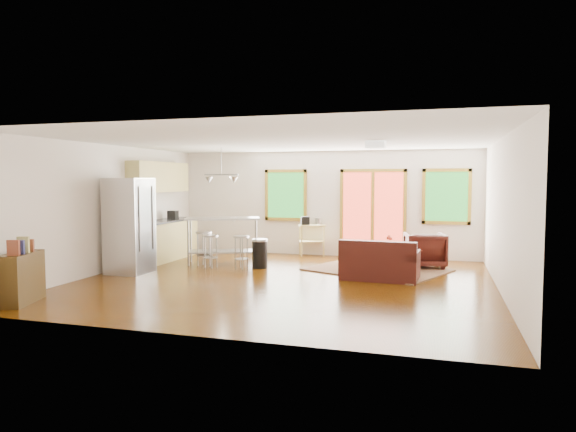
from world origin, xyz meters
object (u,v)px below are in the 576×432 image
(armchair, at_px, (425,248))
(ottoman, at_px, (366,256))
(coffee_table, at_px, (390,255))
(island, at_px, (223,232))
(kitchen_cart, at_px, (311,229))
(loveseat, at_px, (380,264))
(rug, at_px, (377,270))
(refrigerator, at_px, (130,226))

(armchair, distance_m, ottoman, 1.27)
(coffee_table, bearing_deg, island, -177.22)
(ottoman, bearing_deg, kitchen_cart, 144.64)
(loveseat, bearing_deg, ottoman, 110.51)
(island, bearing_deg, ottoman, 11.30)
(kitchen_cart, bearing_deg, rug, -41.47)
(island, distance_m, kitchen_cart, 2.35)
(rug, bearing_deg, ottoman, 120.21)
(rug, height_order, coffee_table, coffee_table)
(loveseat, bearing_deg, kitchen_cart, 130.68)
(rug, bearing_deg, loveseat, -80.85)
(rug, distance_m, kitchen_cart, 2.53)
(refrigerator, height_order, island, refrigerator)
(armchair, relative_size, island, 0.47)
(rug, distance_m, armchair, 1.20)
(loveseat, relative_size, kitchen_cart, 1.50)
(rug, xyz_separation_m, kitchen_cart, (-1.83, 1.62, 0.66))
(kitchen_cart, bearing_deg, ottoman, -35.36)
(refrigerator, distance_m, island, 2.11)
(loveseat, height_order, coffee_table, loveseat)
(ottoman, bearing_deg, coffee_table, -38.30)
(kitchen_cart, bearing_deg, armchair, -19.74)
(loveseat, distance_m, island, 3.74)
(ottoman, distance_m, island, 3.24)
(refrigerator, relative_size, island, 1.09)
(rug, relative_size, island, 1.46)
(rug, distance_m, loveseat, 1.02)
(loveseat, distance_m, ottoman, 1.59)
(rug, bearing_deg, armchair, 33.65)
(coffee_table, height_order, armchair, armchair)
(loveseat, xyz_separation_m, ottoman, (-0.47, 1.51, -0.10))
(ottoman, relative_size, refrigerator, 0.32)
(rug, bearing_deg, coffee_table, 21.17)
(rug, relative_size, kitchen_cart, 2.63)
(loveseat, bearing_deg, island, 169.37)
(coffee_table, height_order, refrigerator, refrigerator)
(refrigerator, bearing_deg, armchair, 23.07)
(ottoman, height_order, island, island)
(loveseat, xyz_separation_m, island, (-3.61, 0.89, 0.41))
(coffee_table, relative_size, armchair, 1.25)
(coffee_table, bearing_deg, kitchen_cart, 143.82)
(coffee_table, height_order, ottoman, ottoman)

